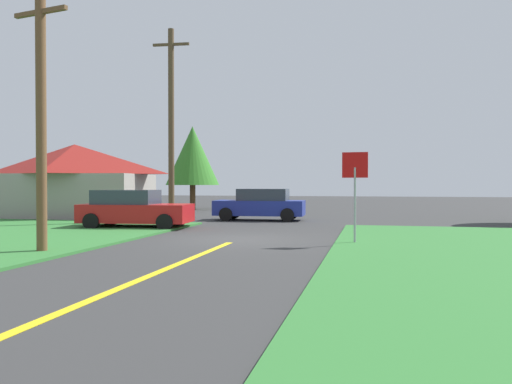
# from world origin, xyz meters

# --- Properties ---
(ground_plane) EXTENTS (120.00, 120.00, 0.00)m
(ground_plane) POSITION_xyz_m (0.00, 0.00, 0.00)
(ground_plane) COLOR #333333
(lane_stripe_center) EXTENTS (0.20, 14.00, 0.01)m
(lane_stripe_center) POSITION_xyz_m (0.00, -8.00, 0.01)
(lane_stripe_center) COLOR yellow
(lane_stripe_center) RESTS_ON ground
(stop_sign) EXTENTS (0.79, 0.10, 2.86)m
(stop_sign) POSITION_xyz_m (3.91, -0.65, 2.02)
(stop_sign) COLOR #9EA0A8
(stop_sign) RESTS_ON ground
(parked_car_near_building) EXTENTS (4.72, 2.51, 1.62)m
(parked_car_near_building) POSITION_xyz_m (-5.41, 3.26, 0.81)
(parked_car_near_building) COLOR red
(parked_car_near_building) RESTS_ON ground
(car_approaching_junction) EXTENTS (4.64, 2.10, 1.62)m
(car_approaching_junction) POSITION_xyz_m (-1.18, 9.01, 0.81)
(car_approaching_junction) COLOR navy
(car_approaching_junction) RESTS_ON ground
(utility_pole_near) EXTENTS (1.79, 0.46, 7.06)m
(utility_pole_near) POSITION_xyz_m (-4.27, -4.52, 3.67)
(utility_pole_near) COLOR brown
(utility_pole_near) RESTS_ON ground
(utility_pole_mid) EXTENTS (1.80, 0.28, 9.35)m
(utility_pole_mid) POSITION_xyz_m (-5.07, 6.59, 4.80)
(utility_pole_mid) COLOR brown
(utility_pole_mid) RESTS_ON ground
(oak_tree_left) EXTENTS (3.92, 3.92, 6.10)m
(oak_tree_left) POSITION_xyz_m (-8.48, 19.02, 3.93)
(oak_tree_left) COLOR brown
(oak_tree_left) RESTS_ON ground
(barn) EXTENTS (8.26, 6.02, 4.08)m
(barn) POSITION_xyz_m (-11.84, 9.03, 2.04)
(barn) COLOR gray
(barn) RESTS_ON ground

